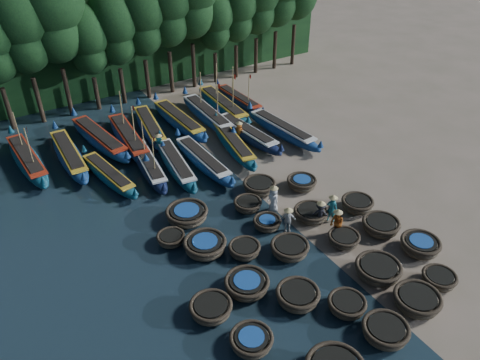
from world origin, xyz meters
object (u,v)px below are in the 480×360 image
coracle_18 (311,213)px  fisherman_5 (159,144)px  long_boat_12 (128,138)px  fisherman_3 (320,213)px  coracle_2 (385,331)px  coracle_5 (251,340)px  coracle_17 (267,223)px  coracle_24 (302,183)px  coracle_9 (420,245)px  coracle_23 (259,186)px  coracle_7 (347,305)px  fisherman_0 (273,199)px  coracle_14 (381,226)px  fisherman_1 (332,208)px  long_boat_7 (247,133)px  long_boat_9 (27,159)px  coracle_21 (187,214)px  coracle_10 (211,308)px  coracle_15 (205,245)px  coracle_22 (248,205)px  coracle_3 (417,300)px  coracle_6 (298,296)px  long_boat_4 (176,164)px  fisherman_4 (288,219)px  coracle_19 (357,204)px  coracle_8 (378,269)px  coracle_20 (171,238)px  long_boat_3 (149,165)px  fisherman_2 (337,223)px  long_boat_16 (223,105)px  coracle_16 (244,249)px  long_boat_15 (207,115)px  long_boat_2 (109,175)px  long_boat_14 (179,120)px  long_boat_17 (239,100)px  long_boat_10 (69,155)px  long_boat_8 (282,129)px  coracle_12 (290,248)px  long_boat_13 (150,127)px

coracle_18 → fisherman_5: size_ratio=1.15×
long_boat_12 → fisherman_3: 15.88m
coracle_2 → coracle_5: 5.89m
coracle_17 → coracle_24: coracle_24 is taller
coracle_9 → coracle_23: (-4.18, 9.19, -0.02)m
coracle_7 → fisherman_0: 8.17m
coracle_14 → fisherman_1: fisherman_1 is taller
long_boat_7 → long_boat_9: 15.63m
coracle_21 → fisherman_0: 5.18m
coracle_10 → coracle_15: (1.80, 3.87, 0.06)m
coracle_22 → coracle_3: bearing=-75.9°
coracle_6 → coracle_10: 4.13m
long_boat_4 → fisherman_4: (2.60, -9.15, 0.30)m
coracle_19 → fisherman_4: bearing=171.7°
coracle_7 → coracle_8: 3.01m
coracle_21 → long_boat_7: long_boat_7 is taller
coracle_10 → fisherman_5: 15.17m
coracle_20 → coracle_23: size_ratio=0.64×
long_boat_12 → coracle_3: bearing=-70.9°
long_boat_3 → fisherman_2: size_ratio=3.99×
long_boat_3 → long_boat_16: size_ratio=0.85×
coracle_9 → coracle_16: 9.41m
coracle_20 → long_boat_15: 14.90m
coracle_7 → long_boat_2: (-5.75, 16.45, 0.09)m
coracle_9 → fisherman_1: size_ratio=1.23×
coracle_10 → long_boat_14: (7.04, 17.84, 0.17)m
fisherman_4 → long_boat_15: bearing=107.8°
long_boat_17 → coracle_24: bearing=-106.1°
coracle_5 → coracle_19: size_ratio=0.83×
coracle_6 → fisherman_1: 6.76m
coracle_15 → fisherman_3: size_ratio=1.35×
coracle_2 → fisherman_4: bearing=84.6°
coracle_3 → coracle_19: (2.95, 7.03, -0.01)m
coracle_9 → fisherman_2: size_ratio=1.23×
long_boat_9 → long_boat_10: 2.76m
coracle_19 → long_boat_7: bearing=94.6°
long_boat_10 → fisherman_4: fisherman_4 is taller
coracle_5 → long_boat_3: bearing=83.5°
coracle_7 → long_boat_8: long_boat_8 is taller
coracle_12 → coracle_24: 6.38m
coracle_15 → fisherman_5: (2.16, 10.77, 0.36)m
long_boat_13 → fisherman_4: bearing=-73.3°
coracle_20 → long_boat_17: bearing=46.4°
coracle_9 → coracle_17: coracle_9 is taller
coracle_7 → coracle_17: 6.92m
coracle_2 → long_boat_7: size_ratio=0.26×
coracle_21 → coracle_5: bearing=-99.6°
coracle_3 → coracle_22: (-2.64, 10.54, -0.06)m
long_boat_8 → long_boat_16: 6.32m
fisherman_5 → long_boat_17: bearing=91.4°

